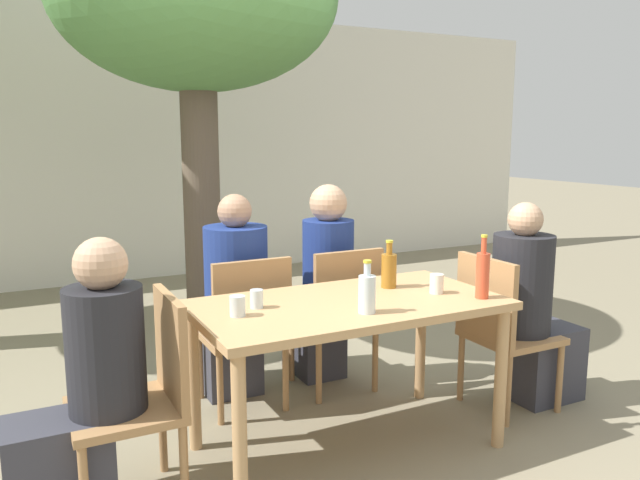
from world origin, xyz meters
The scene contains 18 objects.
ground_plane centered at (0.00, 0.00, 0.00)m, with size 30.00×30.00×0.00m, color gray.
cafe_building_wall centered at (0.00, 4.23, 1.40)m, with size 10.00×0.08×2.80m.
tree_near centered at (-0.12, 2.01, 2.45)m, with size 2.03×2.03×3.15m.
dining_table_front centered at (0.00, 0.00, 0.66)m, with size 1.47×0.78×0.75m.
patio_chair_0 centered at (-0.97, 0.00, 0.49)m, with size 0.44×0.44×0.88m.
patio_chair_1 centered at (0.97, 0.00, 0.49)m, with size 0.44×0.44×0.88m.
patio_chair_2 centered at (-0.29, 0.62, 0.49)m, with size 0.44×0.44×0.88m.
patio_chair_3 centered at (0.29, 0.62, 0.49)m, with size 0.44×0.44×0.88m.
person_seated_0 centered at (-1.21, 0.00, 0.50)m, with size 0.55×0.31×1.14m.
person_seated_1 centered at (1.20, 0.00, 0.52)m, with size 0.57×0.33×1.17m.
person_seated_2 centered at (-0.29, 0.85, 0.54)m, with size 0.36×0.58×1.21m.
person_seated_3 centered at (0.29, 0.85, 0.56)m, with size 0.31×0.56×1.24m.
soda_bottle_0 centered at (0.60, -0.25, 0.87)m, with size 0.06×0.06×0.31m.
amber_bottle_1 centered at (0.32, 0.14, 0.85)m, with size 0.08×0.08×0.25m.
water_bottle_2 centered at (-0.03, -0.21, 0.84)m, with size 0.08×0.08×0.24m.
drinking_glass_0 centered at (-0.56, 0.00, 0.80)m, with size 0.07×0.07×0.09m.
drinking_glass_1 centered at (0.46, -0.07, 0.80)m, with size 0.07×0.07×0.10m.
drinking_glass_2 centered at (-0.44, 0.08, 0.79)m, with size 0.06×0.06×0.09m.
Camera 1 is at (-1.43, -2.51, 1.54)m, focal length 35.00 mm.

